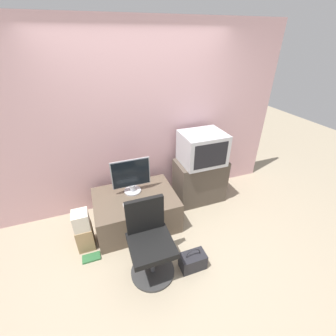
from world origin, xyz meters
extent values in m
plane|color=tan|center=(0.00, 0.00, 0.00)|extent=(12.00, 12.00, 0.00)
cube|color=#CC9EA3|center=(0.00, 1.32, 1.30)|extent=(4.40, 0.05, 2.60)
cube|color=brown|center=(-0.30, 0.75, 0.24)|extent=(1.11, 0.82, 0.48)
cube|color=#4C4238|center=(0.81, 0.96, 0.36)|extent=(0.78, 0.45, 0.71)
cylinder|color=#B2B2B7|center=(-0.30, 0.88, 0.49)|extent=(0.24, 0.24, 0.02)
cylinder|color=#B2B2B7|center=(-0.30, 0.88, 0.54)|extent=(0.07, 0.07, 0.09)
cube|color=#B2B2B7|center=(-0.30, 0.89, 0.78)|extent=(0.53, 0.01, 0.41)
cube|color=black|center=(-0.30, 0.88, 0.78)|extent=(0.50, 0.02, 0.38)
cube|color=white|center=(-0.32, 0.58, 0.49)|extent=(0.33, 0.11, 0.01)
ellipsoid|color=#4C4C51|center=(-0.09, 0.61, 0.50)|extent=(0.07, 0.04, 0.04)
cube|color=#B7B7BC|center=(0.80, 0.94, 0.95)|extent=(0.63, 0.52, 0.47)
cube|color=black|center=(0.80, 0.68, 0.95)|extent=(0.51, 0.01, 0.36)
cylinder|color=#333333|center=(-0.31, -0.10, 0.01)|extent=(0.50, 0.50, 0.03)
cylinder|color=#4C4C51|center=(-0.31, -0.10, 0.23)|extent=(0.05, 0.05, 0.39)
cube|color=black|center=(-0.31, -0.10, 0.46)|extent=(0.47, 0.47, 0.07)
cube|color=black|center=(-0.31, 0.10, 0.71)|extent=(0.42, 0.05, 0.43)
cube|color=#A3845B|center=(-1.01, 0.56, 0.17)|extent=(0.21, 0.22, 0.33)
cube|color=beige|center=(-1.01, 0.56, 0.45)|extent=(0.19, 0.20, 0.23)
cube|color=#232328|center=(0.15, -0.20, 0.10)|extent=(0.30, 0.18, 0.20)
torus|color=#232328|center=(0.15, -0.20, 0.22)|extent=(0.18, 0.01, 0.18)
cube|color=#2D6638|center=(-0.97, 0.34, 0.01)|extent=(0.22, 0.12, 0.02)
camera|label=1|loc=(-0.71, -1.70, 2.38)|focal=24.00mm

